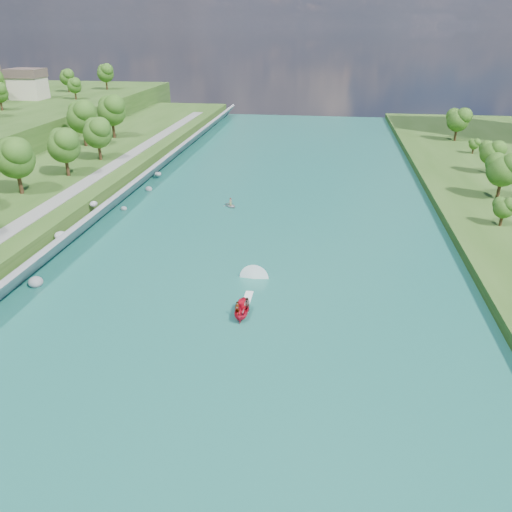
# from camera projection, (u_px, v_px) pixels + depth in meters

# --- Properties ---
(ground) EXTENTS (260.00, 260.00, 0.00)m
(ground) POSITION_uv_depth(u_px,v_px,m) (220.00, 354.00, 47.38)
(ground) COLOR #2D5119
(ground) RESTS_ON ground
(river_water) EXTENTS (55.00, 240.00, 0.10)m
(river_water) POSITION_uv_depth(u_px,v_px,m) (252.00, 264.00, 65.33)
(river_water) COLOR #185B4B
(river_water) RESTS_ON ground
(ridge_west) EXTENTS (60.00, 120.00, 9.00)m
(ridge_west) POSITION_uv_depth(u_px,v_px,m) (5.00, 119.00, 141.62)
(ridge_west) COLOR #2D5119
(ridge_west) RESTS_ON ground
(riprap_bank) EXTENTS (4.12, 236.00, 4.05)m
(riprap_bank) POSITION_uv_depth(u_px,v_px,m) (63.00, 242.00, 67.38)
(riprap_bank) COLOR slate
(riprap_bank) RESTS_ON ground
(riverside_path) EXTENTS (3.00, 200.00, 0.10)m
(riverside_path) POSITION_uv_depth(u_px,v_px,m) (17.00, 226.00, 68.11)
(riverside_path) COLOR gray
(riverside_path) RESTS_ON berm_west
(trees_ridge) EXTENTS (22.98, 63.18, 10.52)m
(trees_ridge) POSITION_uv_depth(u_px,v_px,m) (40.00, 84.00, 141.17)
(trees_ridge) COLOR #234612
(trees_ridge) RESTS_ON ridge_west
(motorboat) EXTENTS (3.60, 18.72, 1.96)m
(motorboat) POSITION_uv_depth(u_px,v_px,m) (245.00, 302.00, 54.81)
(motorboat) COLOR red
(motorboat) RESTS_ON river_water
(raft) EXTENTS (3.21, 3.31, 1.57)m
(raft) POSITION_uv_depth(u_px,v_px,m) (231.00, 205.00, 85.65)
(raft) COLOR #97999F
(raft) RESTS_ON river_water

